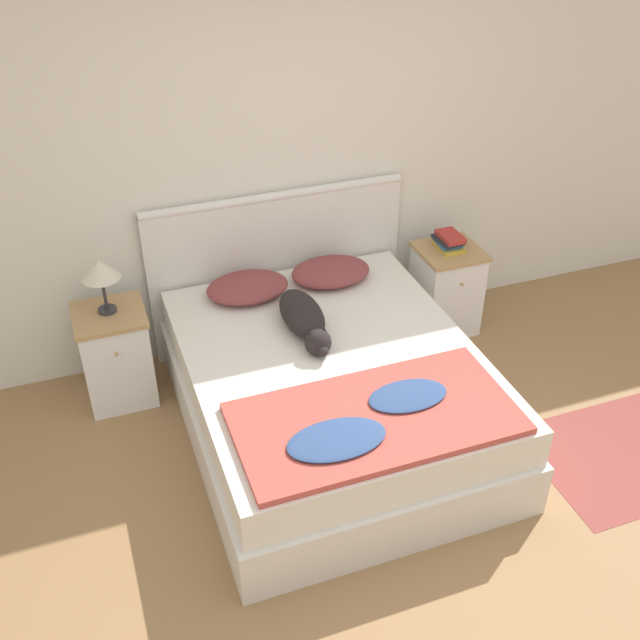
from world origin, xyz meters
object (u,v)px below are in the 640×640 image
object	(u,v)px
bed	(332,393)
book_stack	(449,241)
pillow_left	(248,287)
table_lamp	(100,271)
nightstand_left	(116,355)
pillow_right	(331,272)
dog	(304,318)
nightstand_right	(446,289)

from	to	relation	value
bed	book_stack	size ratio (longest dim) A/B	9.13
pillow_left	table_lamp	size ratio (longest dim) A/B	1.50
nightstand_left	pillow_right	world-z (taller)	pillow_right
nightstand_left	table_lamp	xyz separation A→B (m)	(0.00, 0.02, 0.59)
nightstand_left	dog	world-z (taller)	dog
nightstand_right	book_stack	xyz separation A→B (m)	(-0.00, 0.02, 0.37)
nightstand_right	pillow_right	bearing A→B (deg)	178.71
pillow_left	book_stack	world-z (taller)	book_stack
bed	nightstand_left	world-z (taller)	nightstand_left
bed	dog	distance (m)	0.47
pillow_right	book_stack	distance (m)	0.86
book_stack	bed	bearing A→B (deg)	-145.99
pillow_right	pillow_left	bearing A→B (deg)	180.00
dog	table_lamp	xyz separation A→B (m)	(-1.07, 0.50, 0.26)
dog	nightstand_right	bearing A→B (deg)	21.38
nightstand_left	dog	bearing A→B (deg)	-23.96
bed	pillow_left	bearing A→B (deg)	110.05
pillow_left	table_lamp	bearing A→B (deg)	179.78
pillow_left	book_stack	bearing A→B (deg)	0.04
nightstand_right	pillow_right	distance (m)	0.92
nightstand_left	nightstand_right	world-z (taller)	same
book_stack	nightstand_left	bearing A→B (deg)	-179.48
pillow_right	table_lamp	bearing A→B (deg)	179.86
nightstand_right	dog	distance (m)	1.35
pillow_left	dog	bearing A→B (deg)	-67.20
bed	pillow_left	world-z (taller)	pillow_left
nightstand_right	book_stack	bearing A→B (deg)	98.14
nightstand_left	pillow_left	xyz separation A→B (m)	(0.86, 0.02, 0.30)
dog	bed	bearing A→B (deg)	-75.16
nightstand_left	pillow_right	distance (m)	1.46
bed	nightstand_left	distance (m)	1.37
nightstand_left	nightstand_right	bearing A→B (deg)	0.00
pillow_left	pillow_right	size ratio (longest dim) A/B	1.00
nightstand_right	pillow_right	size ratio (longest dim) A/B	1.21
book_stack	pillow_left	bearing A→B (deg)	-179.96
pillow_right	dog	bearing A→B (deg)	-125.46
bed	book_stack	bearing A→B (deg)	34.01
book_stack	dog	bearing A→B (deg)	-157.74
nightstand_left	pillow_left	size ratio (longest dim) A/B	1.21
table_lamp	book_stack	bearing A→B (deg)	-0.06
bed	pillow_left	xyz separation A→B (m)	(-0.28, 0.77, 0.34)
bed	dog	xyz separation A→B (m)	(-0.07, 0.27, 0.37)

